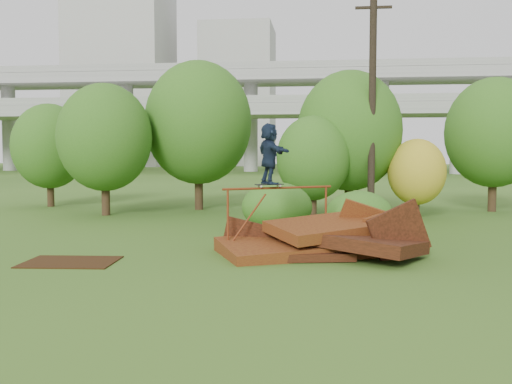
# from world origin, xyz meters

# --- Properties ---
(ground) EXTENTS (240.00, 240.00, 0.00)m
(ground) POSITION_xyz_m (0.00, 0.00, 0.00)
(ground) COLOR #2D5116
(ground) RESTS_ON ground
(scrap_pile) EXTENTS (5.78, 3.91, 1.88)m
(scrap_pile) POSITION_xyz_m (1.03, 1.28, 0.37)
(scrap_pile) COLOR #48170C
(scrap_pile) RESTS_ON ground
(grind_rail) EXTENTS (2.91, 1.71, 1.75)m
(grind_rail) POSITION_xyz_m (-0.16, 2.00, 1.31)
(grind_rail) COLOR maroon
(grind_rail) RESTS_ON ground
(skateboard) EXTENTS (0.80, 0.59, 0.08)m
(skateboard) POSITION_xyz_m (-0.41, 1.86, 1.82)
(skateboard) COLOR black
(skateboard) RESTS_ON grind_rail
(skater) EXTENTS (1.21, 1.59, 1.67)m
(skater) POSITION_xyz_m (-0.41, 1.86, 2.67)
(skater) COLOR #172339
(skater) RESTS_ON skateboard
(flat_plate) EXTENTS (2.32, 1.72, 0.03)m
(flat_plate) POSITION_xyz_m (-5.11, -0.53, 0.01)
(flat_plate) COLOR black
(flat_plate) RESTS_ON ground
(tree_0) EXTENTS (4.00, 4.00, 5.65)m
(tree_0) POSITION_xyz_m (-8.20, 9.72, 3.34)
(tree_0) COLOR black
(tree_0) RESTS_ON ground
(tree_1) EXTENTS (5.01, 5.01, 6.98)m
(tree_1) POSITION_xyz_m (-4.75, 12.56, 4.09)
(tree_1) COLOR black
(tree_1) RESTS_ON ground
(tree_2) EXTENTS (2.97, 2.97, 4.18)m
(tree_2) POSITION_xyz_m (0.67, 9.24, 2.47)
(tree_2) COLOR black
(tree_2) RESTS_ON ground
(tree_3) EXTENTS (4.46, 4.46, 6.18)m
(tree_3) POSITION_xyz_m (2.17, 10.88, 3.61)
(tree_3) COLOR black
(tree_3) RESTS_ON ground
(tree_4) EXTENTS (2.37, 2.37, 3.27)m
(tree_4) POSITION_xyz_m (4.89, 10.22, 1.90)
(tree_4) COLOR black
(tree_4) RESTS_ON ground
(tree_5) EXTENTS (4.34, 4.34, 6.10)m
(tree_5) POSITION_xyz_m (8.77, 13.27, 3.60)
(tree_5) COLOR black
(tree_5) RESTS_ON ground
(tree_6) EXTENTS (3.66, 3.66, 5.12)m
(tree_6) POSITION_xyz_m (-12.43, 13.20, 3.00)
(tree_6) COLOR black
(tree_6) RESTS_ON ground
(shrub_left) EXTENTS (2.44, 2.25, 1.69)m
(shrub_left) POSITION_xyz_m (-0.51, 5.67, 0.84)
(shrub_left) COLOR #265416
(shrub_left) RESTS_ON ground
(shrub_right) EXTENTS (2.11, 1.94, 1.50)m
(shrub_right) POSITION_xyz_m (2.20, 4.39, 0.75)
(shrub_right) COLOR #265416
(shrub_right) RESTS_ON ground
(utility_pole) EXTENTS (1.40, 0.28, 9.01)m
(utility_pole) POSITION_xyz_m (2.95, 9.02, 4.58)
(utility_pole) COLOR black
(utility_pole) RESTS_ON ground
(freeway_overpass) EXTENTS (160.00, 15.00, 13.70)m
(freeway_overpass) POSITION_xyz_m (0.00, 62.92, 10.32)
(freeway_overpass) COLOR gray
(freeway_overpass) RESTS_ON ground
(building_left) EXTENTS (18.00, 16.00, 35.00)m
(building_left) POSITION_xyz_m (-38.00, 95.00, 17.50)
(building_left) COLOR #9E9E99
(building_left) RESTS_ON ground
(building_right) EXTENTS (14.00, 14.00, 28.00)m
(building_right) POSITION_xyz_m (-16.00, 102.00, 14.00)
(building_right) COLOR #9E9E99
(building_right) RESTS_ON ground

